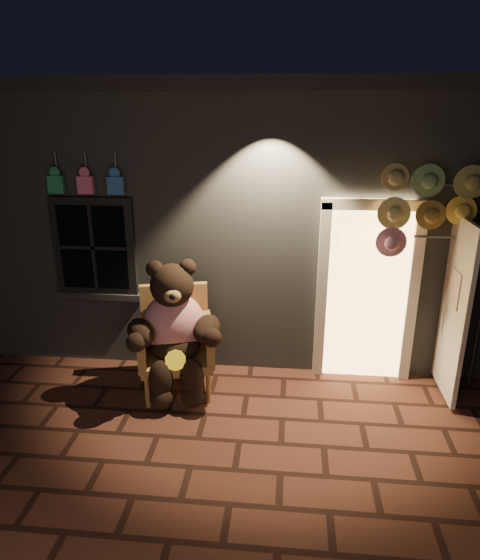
# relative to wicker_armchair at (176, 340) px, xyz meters

# --- Properties ---
(ground) EXTENTS (60.00, 60.00, 0.00)m
(ground) POSITION_rel_wicker_armchair_xyz_m (0.84, -0.98, -0.60)
(ground) COLOR #562C20
(ground) RESTS_ON ground
(shop_building) EXTENTS (7.30, 5.95, 3.51)m
(shop_building) POSITION_rel_wicker_armchair_xyz_m (0.84, 3.01, 1.14)
(shop_building) COLOR slate
(shop_building) RESTS_ON ground
(wicker_armchair) EXTENTS (0.96, 0.91, 1.20)m
(wicker_armchair) POSITION_rel_wicker_armchair_xyz_m (0.00, 0.00, 0.00)
(wicker_armchair) COLOR #B07B44
(wicker_armchair) RESTS_ON ground
(teddy_bear) EXTENTS (1.10, 0.97, 1.56)m
(teddy_bear) POSITION_rel_wicker_armchair_xyz_m (0.02, -0.15, 0.21)
(teddy_bear) COLOR red
(teddy_bear) RESTS_ON ground
(hat_rack) EXTENTS (1.59, 0.22, 2.58)m
(hat_rack) POSITION_rel_wicker_armchair_xyz_m (2.88, 0.30, 1.56)
(hat_rack) COLOR #59595E
(hat_rack) RESTS_ON ground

